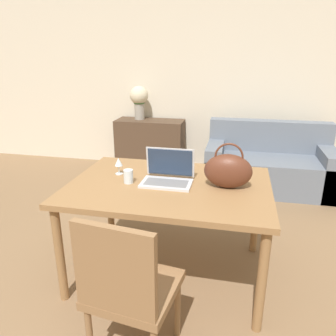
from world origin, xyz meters
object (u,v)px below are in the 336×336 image
couch (268,166)px  laptop (168,173)px  drinking_glass (128,176)px  wine_glass (119,163)px  handbag (228,171)px  flower_vase (139,99)px  chair (128,286)px

couch → laptop: bearing=-114.5°
drinking_glass → wine_glass: wine_glass is taller
handbag → flower_vase: bearing=119.9°
chair → couch: 2.97m
laptop → flower_vase: flower_vase is taller
laptop → chair: bearing=-91.4°
chair → drinking_glass: (-0.25, 0.79, 0.29)m
couch → handbag: handbag is taller
chair → flower_vase: size_ratio=1.95×
wine_glass → handbag: 0.84m
chair → drinking_glass: 0.88m
laptop → couch: bearing=65.5°
wine_glass → couch: bearing=55.3°
flower_vase → handbag: bearing=-60.1°
drinking_glass → flower_vase: (-0.65, 2.42, 0.23)m
wine_glass → drinking_glass: bearing=-50.2°
drinking_glass → laptop: bearing=17.5°
handbag → flower_vase: 2.73m
laptop → flower_vase: 2.53m
handbag → wine_glass: bearing=173.7°
chair → laptop: size_ratio=2.56×
drinking_glass → handbag: size_ratio=0.30×
chair → laptop: (0.02, 0.88, 0.30)m
chair → laptop: laptop is taller
drinking_glass → handbag: handbag is taller
laptop → wine_glass: (-0.41, 0.07, 0.03)m
laptop → wine_glass: size_ratio=2.73×
couch → laptop: laptop is taller
flower_vase → laptop: bearing=-68.3°
laptop → handbag: bearing=-2.9°
couch → wine_glass: 2.34m
couch → flower_vase: (-1.82, 0.40, 0.75)m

